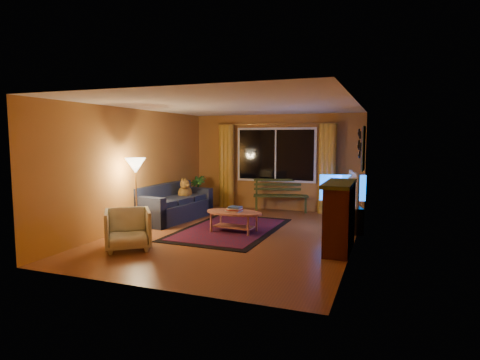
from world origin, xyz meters
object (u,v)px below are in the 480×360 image
(bench, at_px, (281,204))
(coffee_table, at_px, (234,222))
(armchair, at_px, (128,227))
(tv_console, at_px, (347,216))
(floor_lamp, at_px, (136,196))
(sofa, at_px, (174,202))

(bench, height_order, coffee_table, coffee_table)
(armchair, relative_size, tv_console, 0.61)
(coffee_table, bearing_deg, armchair, -125.18)
(bench, height_order, floor_lamp, floor_lamp)
(sofa, distance_m, coffee_table, 1.90)
(armchair, relative_size, floor_lamp, 0.51)
(armchair, xyz_separation_m, tv_console, (3.33, 2.92, -0.12))
(sofa, bearing_deg, bench, 49.75)
(armchair, xyz_separation_m, floor_lamp, (-0.56, 1.06, 0.37))
(bench, relative_size, coffee_table, 1.18)
(sofa, bearing_deg, floor_lamp, -84.43)
(armchair, height_order, floor_lamp, floor_lamp)
(sofa, relative_size, coffee_table, 1.72)
(bench, height_order, tv_console, tv_console)
(bench, relative_size, armchair, 1.83)
(tv_console, bearing_deg, bench, 125.42)
(bench, distance_m, floor_lamp, 3.90)
(bench, bearing_deg, armchair, -126.37)
(armchair, distance_m, floor_lamp, 1.26)
(armchair, distance_m, coffee_table, 2.17)
(sofa, relative_size, floor_lamp, 1.35)
(floor_lamp, bearing_deg, tv_console, 25.52)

